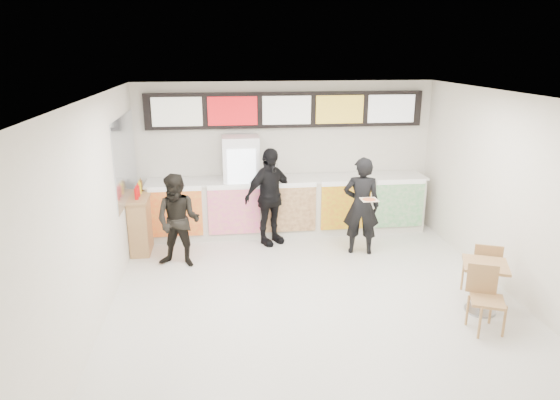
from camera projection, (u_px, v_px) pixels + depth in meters
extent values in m
plane|color=beige|center=(317.00, 306.00, 7.30)|extent=(7.00, 7.00, 0.00)
plane|color=white|center=(322.00, 98.00, 6.42)|extent=(7.00, 7.00, 0.00)
plane|color=silver|center=(286.00, 156.00, 10.18)|extent=(6.00, 0.00, 6.00)
plane|color=silver|center=(93.00, 217.00, 6.52)|extent=(0.00, 7.00, 7.00)
plane|color=silver|center=(523.00, 201.00, 7.21)|extent=(0.00, 7.00, 7.00)
cube|color=silver|center=(288.00, 206.00, 10.08)|extent=(5.50, 0.70, 1.10)
cube|color=silver|center=(288.00, 179.00, 9.92)|extent=(5.56, 0.76, 0.04)
cube|color=#EB401B|center=(176.00, 214.00, 9.45)|extent=(0.99, 0.02, 0.90)
cube|color=#F536A7|center=(234.00, 212.00, 9.58)|extent=(0.99, 0.02, 0.90)
cube|color=brown|center=(291.00, 210.00, 9.70)|extent=(0.99, 0.02, 0.90)
cube|color=gold|center=(346.00, 207.00, 9.83)|extent=(0.99, 0.02, 0.90)
cube|color=green|center=(400.00, 205.00, 9.96)|extent=(0.99, 0.02, 0.90)
cube|color=black|center=(286.00, 110.00, 9.83)|extent=(5.50, 0.12, 0.70)
cube|color=beige|center=(177.00, 112.00, 9.52)|extent=(0.95, 0.02, 0.55)
cube|color=red|center=(233.00, 111.00, 9.64)|extent=(0.95, 0.02, 0.55)
cube|color=white|center=(287.00, 110.00, 9.77)|extent=(0.95, 0.02, 0.55)
cube|color=gold|center=(340.00, 109.00, 9.89)|extent=(0.95, 0.02, 0.55)
cube|color=white|center=(391.00, 109.00, 10.01)|extent=(0.95, 0.02, 0.55)
cube|color=white|center=(241.00, 186.00, 9.86)|extent=(0.70, 0.65, 2.00)
cube|color=white|center=(242.00, 188.00, 9.52)|extent=(0.54, 0.02, 1.50)
cylinder|color=green|center=(232.00, 218.00, 9.71)|extent=(0.07, 0.07, 0.22)
cylinder|color=#FEA415|center=(239.00, 217.00, 9.73)|extent=(0.07, 0.07, 0.22)
cylinder|color=red|center=(246.00, 217.00, 9.74)|extent=(0.07, 0.07, 0.22)
cylinder|color=#1741B0|center=(253.00, 217.00, 9.76)|extent=(0.07, 0.07, 0.22)
cylinder|color=#FEA415|center=(231.00, 199.00, 9.60)|extent=(0.07, 0.07, 0.22)
cylinder|color=red|center=(239.00, 199.00, 9.62)|extent=(0.07, 0.07, 0.22)
cylinder|color=#1741B0|center=(246.00, 199.00, 9.63)|extent=(0.07, 0.07, 0.22)
cylinder|color=green|center=(253.00, 198.00, 9.65)|extent=(0.07, 0.07, 0.22)
cylinder|color=red|center=(231.00, 180.00, 9.49)|extent=(0.07, 0.07, 0.22)
cylinder|color=#1741B0|center=(238.00, 180.00, 9.51)|extent=(0.07, 0.07, 0.22)
cylinder|color=green|center=(245.00, 180.00, 9.52)|extent=(0.07, 0.07, 0.22)
cylinder|color=#FEA415|center=(253.00, 179.00, 9.54)|extent=(0.07, 0.07, 0.22)
cylinder|color=#1741B0|center=(230.00, 160.00, 9.38)|extent=(0.07, 0.07, 0.22)
cylinder|color=green|center=(238.00, 160.00, 9.40)|extent=(0.07, 0.07, 0.22)
cylinder|color=#FEA415|center=(245.00, 160.00, 9.41)|extent=(0.07, 0.07, 0.22)
cylinder|color=red|center=(252.00, 160.00, 9.43)|extent=(0.07, 0.07, 0.22)
cube|color=#B2B7BF|center=(125.00, 159.00, 8.77)|extent=(0.01, 2.00, 1.50)
imported|color=black|center=(361.00, 206.00, 8.96)|extent=(0.74, 0.57, 1.79)
imported|color=black|center=(178.00, 221.00, 8.43)|extent=(0.93, 0.81, 1.62)
imported|color=black|center=(269.00, 197.00, 9.40)|extent=(1.17, 0.95, 1.86)
cube|color=beige|center=(369.00, 200.00, 8.46)|extent=(0.28, 0.28, 0.01)
cone|color=#CC7233|center=(369.00, 199.00, 8.46)|extent=(0.36, 0.36, 0.02)
cube|color=tan|center=(486.00, 265.00, 6.94)|extent=(0.77, 0.77, 0.04)
cylinder|color=gray|center=(483.00, 289.00, 7.05)|extent=(0.08, 0.08, 0.71)
cylinder|color=gray|center=(480.00, 310.00, 7.15)|extent=(0.43, 0.43, 0.03)
cube|color=tan|center=(487.00, 301.00, 6.52)|extent=(0.54, 0.54, 0.04)
cube|color=tan|center=(482.00, 279.00, 6.64)|extent=(0.37, 0.18, 0.41)
cube|color=tan|center=(480.00, 267.00, 7.52)|extent=(0.54, 0.54, 0.04)
cube|color=tan|center=(488.00, 258.00, 7.28)|extent=(0.37, 0.18, 0.41)
cube|color=tan|center=(141.00, 224.00, 9.21)|extent=(0.34, 0.89, 1.01)
cube|color=tan|center=(139.00, 197.00, 9.05)|extent=(0.38, 0.94, 0.04)
cylinder|color=red|center=(136.00, 194.00, 8.78)|extent=(0.07, 0.07, 0.20)
cylinder|color=red|center=(138.00, 191.00, 8.96)|extent=(0.07, 0.07, 0.20)
cylinder|color=yellow|center=(140.00, 188.00, 9.15)|extent=(0.07, 0.07, 0.20)
cylinder|color=brown|center=(141.00, 186.00, 9.32)|extent=(0.07, 0.07, 0.20)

